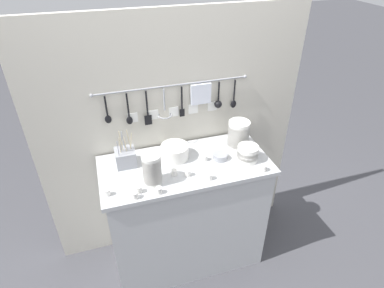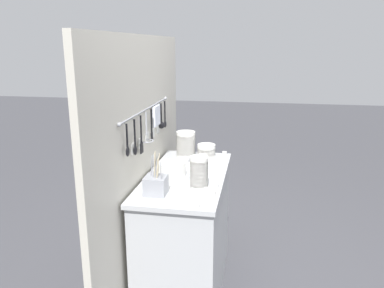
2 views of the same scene
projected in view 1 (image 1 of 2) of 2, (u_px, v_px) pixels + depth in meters
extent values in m
plane|color=#424247|center=(187.00, 254.00, 2.73)|extent=(20.00, 20.00, 0.00)
cube|color=#B7BABC|center=(185.00, 166.00, 2.21)|extent=(1.17, 0.55, 0.03)
cube|color=#B7BABC|center=(186.00, 215.00, 2.47)|extent=(1.12, 0.53, 0.93)
cube|color=beige|center=(174.00, 141.00, 2.44)|extent=(1.97, 0.04, 1.92)
cylinder|color=#93969E|center=(173.00, 85.00, 2.16)|extent=(1.07, 0.01, 0.01)
sphere|color=#93969E|center=(91.00, 95.00, 2.03)|extent=(0.02, 0.02, 0.02)
sphere|color=#93969E|center=(245.00, 76.00, 2.29)|extent=(0.02, 0.02, 0.02)
cylinder|color=black|center=(106.00, 106.00, 2.08)|extent=(0.01, 0.01, 0.14)
ellipsoid|color=black|center=(108.00, 119.00, 2.14)|extent=(0.04, 0.02, 0.06)
cylinder|color=#93969E|center=(104.00, 95.00, 2.05)|extent=(0.01, 0.01, 0.02)
cylinder|color=black|center=(128.00, 106.00, 2.13)|extent=(0.01, 0.01, 0.17)
ellipsoid|color=black|center=(130.00, 120.00, 2.19)|extent=(0.04, 0.02, 0.06)
cylinder|color=#93969E|center=(126.00, 92.00, 2.09)|extent=(0.01, 0.01, 0.02)
cylinder|color=black|center=(147.00, 104.00, 2.16)|extent=(0.01, 0.01, 0.19)
cube|color=black|center=(148.00, 120.00, 2.23)|extent=(0.05, 0.01, 0.07)
cylinder|color=#93969E|center=(145.00, 90.00, 2.12)|extent=(0.01, 0.01, 0.02)
cylinder|color=#93969E|center=(164.00, 100.00, 2.18)|extent=(0.01, 0.01, 0.16)
torus|color=#93969E|center=(165.00, 115.00, 2.25)|extent=(0.10, 0.10, 0.01)
cylinder|color=#93969E|center=(163.00, 87.00, 2.15)|extent=(0.01, 0.01, 0.02)
cylinder|color=black|center=(182.00, 98.00, 2.22)|extent=(0.01, 0.01, 0.17)
cube|color=black|center=(182.00, 113.00, 2.28)|extent=(0.04, 0.01, 0.06)
cylinder|color=#93969E|center=(181.00, 85.00, 2.18)|extent=(0.01, 0.01, 0.02)
cube|color=silver|center=(201.00, 94.00, 2.25)|extent=(0.15, 0.02, 0.15)
cylinder|color=#93969E|center=(201.00, 83.00, 2.21)|extent=(0.01, 0.01, 0.02)
cylinder|color=black|center=(219.00, 92.00, 2.28)|extent=(0.01, 0.01, 0.15)
sphere|color=black|center=(218.00, 104.00, 2.34)|extent=(0.06, 0.06, 0.06)
cylinder|color=#93969E|center=(219.00, 81.00, 2.25)|extent=(0.01, 0.01, 0.02)
cylinder|color=black|center=(234.00, 91.00, 2.32)|extent=(0.01, 0.01, 0.16)
ellipsoid|color=black|center=(233.00, 104.00, 2.37)|extent=(0.04, 0.02, 0.06)
cylinder|color=#93969E|center=(235.00, 79.00, 2.28)|extent=(0.01, 0.01, 0.02)
cube|color=white|center=(133.00, 118.00, 2.21)|extent=(0.07, 0.01, 0.07)
cube|color=white|center=(153.00, 115.00, 2.24)|extent=(0.07, 0.01, 0.07)
cube|color=white|center=(174.00, 112.00, 2.28)|extent=(0.07, 0.01, 0.07)
cube|color=white|center=(193.00, 109.00, 2.32)|extent=(0.07, 0.01, 0.07)
cube|color=white|center=(212.00, 106.00, 2.35)|extent=(0.07, 0.01, 0.07)
cylinder|color=silver|center=(247.00, 157.00, 2.22)|extent=(0.15, 0.15, 0.05)
cylinder|color=silver|center=(248.00, 153.00, 2.21)|extent=(0.15, 0.15, 0.05)
cylinder|color=silver|center=(248.00, 150.00, 2.19)|extent=(0.15, 0.15, 0.05)
cylinder|color=silver|center=(238.00, 144.00, 2.36)|extent=(0.15, 0.15, 0.05)
cylinder|color=silver|center=(238.00, 141.00, 2.34)|extent=(0.15, 0.15, 0.05)
cylinder|color=silver|center=(238.00, 138.00, 2.33)|extent=(0.15, 0.15, 0.05)
cylinder|color=silver|center=(238.00, 135.00, 2.31)|extent=(0.15, 0.15, 0.05)
cylinder|color=silver|center=(239.00, 131.00, 2.30)|extent=(0.15, 0.15, 0.05)
cylinder|color=silver|center=(239.00, 128.00, 2.28)|extent=(0.15, 0.15, 0.05)
cylinder|color=silver|center=(239.00, 125.00, 2.27)|extent=(0.15, 0.15, 0.05)
cylinder|color=silver|center=(153.00, 180.00, 2.02)|extent=(0.12, 0.12, 0.04)
cylinder|color=silver|center=(153.00, 177.00, 2.01)|extent=(0.12, 0.12, 0.04)
cylinder|color=silver|center=(152.00, 174.00, 1.99)|extent=(0.12, 0.12, 0.04)
cylinder|color=silver|center=(152.00, 171.00, 1.98)|extent=(0.12, 0.12, 0.04)
cylinder|color=silver|center=(152.00, 168.00, 1.97)|extent=(0.12, 0.12, 0.04)
cylinder|color=silver|center=(152.00, 165.00, 1.95)|extent=(0.12, 0.12, 0.04)
cylinder|color=silver|center=(151.00, 162.00, 1.94)|extent=(0.12, 0.12, 0.04)
cylinder|color=silver|center=(151.00, 158.00, 1.93)|extent=(0.12, 0.12, 0.04)
cylinder|color=silver|center=(175.00, 157.00, 2.26)|extent=(0.19, 0.19, 0.01)
cylinder|color=silver|center=(175.00, 156.00, 2.25)|extent=(0.19, 0.19, 0.01)
cylinder|color=silver|center=(175.00, 155.00, 2.25)|extent=(0.19, 0.19, 0.01)
cylinder|color=silver|center=(175.00, 154.00, 2.24)|extent=(0.19, 0.19, 0.01)
cylinder|color=silver|center=(175.00, 153.00, 2.24)|extent=(0.19, 0.19, 0.01)
cylinder|color=silver|center=(175.00, 152.00, 2.24)|extent=(0.19, 0.19, 0.01)
cylinder|color=silver|center=(175.00, 151.00, 2.23)|extent=(0.19, 0.19, 0.01)
cylinder|color=silver|center=(175.00, 150.00, 2.23)|extent=(0.19, 0.19, 0.01)
cylinder|color=silver|center=(175.00, 149.00, 2.22)|extent=(0.19, 0.19, 0.01)
cylinder|color=silver|center=(175.00, 148.00, 2.22)|extent=(0.19, 0.19, 0.01)
cylinder|color=silver|center=(175.00, 147.00, 2.21)|extent=(0.19, 0.19, 0.01)
cylinder|color=silver|center=(175.00, 146.00, 2.21)|extent=(0.19, 0.19, 0.01)
cylinder|color=#93969E|center=(220.00, 156.00, 2.24)|extent=(0.10, 0.10, 0.04)
cube|color=#93969E|center=(126.00, 157.00, 2.16)|extent=(0.13, 0.13, 0.11)
cylinder|color=#C6B793|center=(131.00, 145.00, 2.12)|extent=(0.03, 0.03, 0.19)
cylinder|color=#C6B793|center=(120.00, 149.00, 2.09)|extent=(0.01, 0.02, 0.18)
cylinder|color=#C6B793|center=(126.00, 148.00, 2.11)|extent=(0.02, 0.02, 0.17)
cylinder|color=#93969E|center=(122.00, 144.00, 2.12)|extent=(0.03, 0.02, 0.20)
cylinder|color=#C6B793|center=(129.00, 143.00, 2.13)|extent=(0.03, 0.01, 0.21)
cylinder|color=#93969E|center=(124.00, 143.00, 2.13)|extent=(0.02, 0.03, 0.19)
cylinder|color=#93969E|center=(121.00, 148.00, 2.11)|extent=(0.01, 0.03, 0.16)
cylinder|color=#C6B793|center=(122.00, 145.00, 2.10)|extent=(0.02, 0.02, 0.21)
cylinder|color=#93969E|center=(119.00, 152.00, 2.07)|extent=(0.01, 0.01, 0.17)
cylinder|color=silver|center=(188.00, 173.00, 2.08)|extent=(0.04, 0.04, 0.04)
cylinder|color=silver|center=(205.00, 158.00, 2.22)|extent=(0.04, 0.04, 0.04)
cylinder|color=silver|center=(210.00, 177.00, 2.05)|extent=(0.04, 0.04, 0.04)
cylinder|color=silver|center=(107.00, 192.00, 1.93)|extent=(0.04, 0.04, 0.04)
cylinder|color=silver|center=(159.00, 190.00, 1.94)|extent=(0.04, 0.04, 0.04)
cylinder|color=silver|center=(135.00, 195.00, 1.90)|extent=(0.04, 0.04, 0.04)
cylinder|color=silver|center=(139.00, 189.00, 1.95)|extent=(0.04, 0.04, 0.04)
cylinder|color=silver|center=(174.00, 172.00, 2.08)|extent=(0.04, 0.04, 0.04)
cylinder|color=silver|center=(264.00, 168.00, 2.12)|extent=(0.04, 0.04, 0.04)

